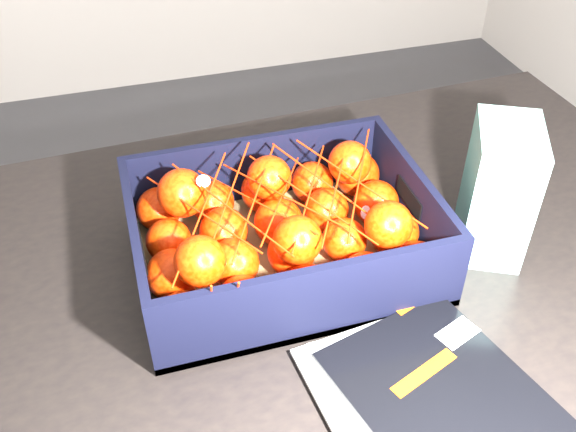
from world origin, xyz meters
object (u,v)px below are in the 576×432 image
object	(u,v)px
produce_crate	(282,241)
retail_carton	(498,190)
table	(348,288)
magazine_stack	(432,407)

from	to	relation	value
produce_crate	retail_carton	distance (m)	0.32
table	retail_carton	size ratio (longest dim) A/B	6.12
magazine_stack	retail_carton	bearing A→B (deg)	49.37
magazine_stack	produce_crate	distance (m)	0.32
retail_carton	magazine_stack	bearing A→B (deg)	-103.78
table	retail_carton	distance (m)	0.29
produce_crate	retail_carton	bearing A→B (deg)	-8.98
table	retail_carton	bearing A→B (deg)	-15.14
magazine_stack	produce_crate	xyz separation A→B (m)	(-0.10, 0.30, 0.03)
table	magazine_stack	distance (m)	0.33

